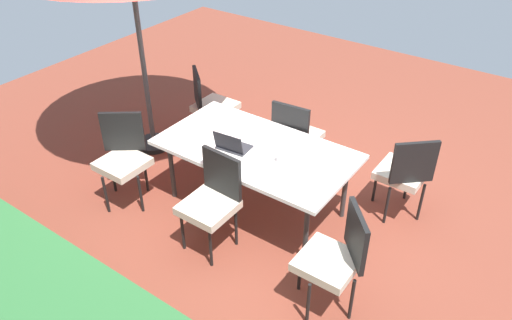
{
  "coord_description": "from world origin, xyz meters",
  "views": [
    {
      "loc": [
        -2.44,
        3.44,
        3.46
      ],
      "look_at": [
        0.0,
        0.0,
        0.59
      ],
      "focal_mm": 35.26,
      "sensor_mm": 36.0,
      "label": 1
    }
  ],
  "objects": [
    {
      "name": "cup",
      "position": [
        -0.33,
        0.07,
        0.8
      ],
      "size": [
        0.07,
        0.07,
        0.12
      ],
      "primitive_type": "cylinder",
      "color": "white",
      "rests_on": "dining_table"
    },
    {
      "name": "dining_table",
      "position": [
        0.0,
        0.0,
        0.69
      ],
      "size": [
        1.97,
        1.07,
        0.74
      ],
      "color": "silver",
      "rests_on": "ground_plane"
    },
    {
      "name": "chair_northwest",
      "position": [
        -1.28,
        0.7,
        0.55
      ],
      "size": [
        0.59,
        0.59,
        0.98
      ],
      "rotation": [
        0.0,
        0.0,
        2.3
      ],
      "color": "beige",
      "rests_on": "ground_plane"
    },
    {
      "name": "chair_south",
      "position": [
        -0.03,
        -0.72,
        0.55
      ],
      "size": [
        0.47,
        0.48,
        0.98
      ],
      "rotation": [
        0.0,
        0.0,
        0.09
      ],
      "color": "beige",
      "rests_on": "ground_plane"
    },
    {
      "name": "chair_north",
      "position": [
        -0.0,
        0.7,
        0.55
      ],
      "size": [
        0.46,
        0.47,
        0.98
      ],
      "rotation": [
        0.0,
        0.0,
        3.09
      ],
      "color": "beige",
      "rests_on": "ground_plane"
    },
    {
      "name": "chair_southeast",
      "position": [
        1.22,
        -0.75,
        0.55
      ],
      "size": [
        0.58,
        0.59,
        0.98
      ],
      "rotation": [
        0.0,
        0.0,
        5.56
      ],
      "color": "beige",
      "rests_on": "ground_plane"
    },
    {
      "name": "ground_plane",
      "position": [
        0.0,
        0.0,
        -0.01
      ],
      "size": [
        10.0,
        10.0,
        0.02
      ],
      "primitive_type": "cube",
      "color": "brown"
    },
    {
      "name": "chair_northeast",
      "position": [
        1.22,
        0.68,
        0.55
      ],
      "size": [
        0.58,
        0.58,
        0.98
      ],
      "rotation": [
        0.0,
        0.0,
        3.79
      ],
      "color": "beige",
      "rests_on": "ground_plane"
    },
    {
      "name": "chair_southwest",
      "position": [
        -1.29,
        -0.75,
        0.55
      ],
      "size": [
        0.59,
        0.59,
        0.98
      ],
      "rotation": [
        0.0,
        0.0,
        0.75
      ],
      "color": "beige",
      "rests_on": "ground_plane"
    },
    {
      "name": "laptop",
      "position": [
        0.17,
        0.16,
        0.79
      ],
      "size": [
        0.34,
        0.28,
        0.21
      ],
      "rotation": [
        0.0,
        0.0,
        0.1
      ],
      "color": "#2D2D33",
      "rests_on": "dining_table"
    }
  ]
}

